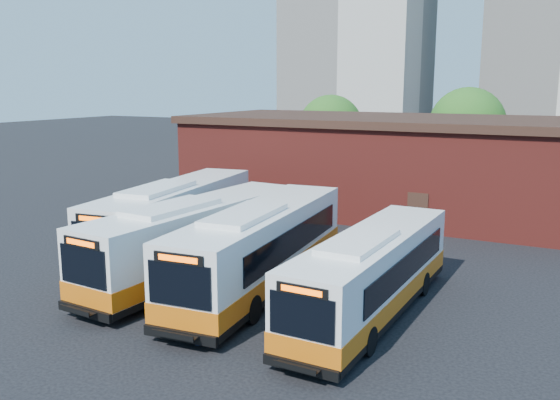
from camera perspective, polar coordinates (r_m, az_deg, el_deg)
The scene contains 9 objects.
ground at distance 24.01m, azimuth -2.78°, elevation -9.71°, with size 220.00×220.00×0.00m, color black.
bus_west at distance 30.96m, azimuth -10.08°, elevation -1.90°, with size 4.51×13.69×3.68m.
bus_midwest at distance 26.71m, azimuth -8.01°, elevation -3.99°, with size 3.65×13.29×3.58m.
bus_mideast at distance 24.97m, azimuth -1.82°, elevation -4.90°, with size 3.86×13.50×3.63m.
bus_east at distance 22.41m, azimuth 8.81°, elevation -7.33°, with size 2.80×12.09×3.27m.
transit_worker at distance 20.22m, azimuth -7.78°, elevation -11.19°, with size 0.64×0.42×1.76m, color black.
depot_building at distance 41.31m, azimuth 11.27°, elevation 3.51°, with size 28.60×12.60×6.40m.
tree_west at distance 55.77m, azimuth 4.88°, elevation 7.00°, with size 6.00×6.00×7.65m.
tree_mid at distance 54.30m, azimuth 17.58°, elevation 6.88°, with size 6.56×6.56×8.36m.
Camera 1 is at (11.35, -19.38, 8.47)m, focal length 38.00 mm.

